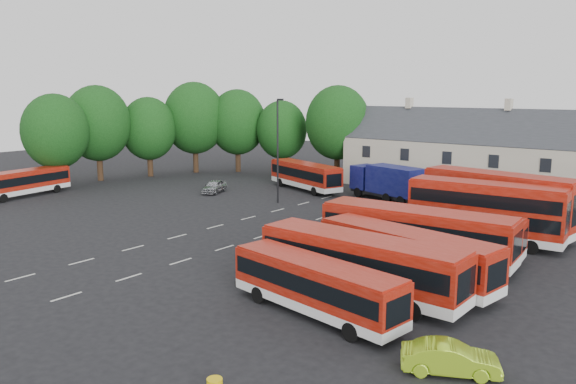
% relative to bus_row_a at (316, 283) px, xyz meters
% --- Properties ---
extents(ground, '(140.00, 140.00, 0.00)m').
position_rel_bus_row_a_xyz_m(ground, '(-16.93, 7.77, -1.66)').
color(ground, black).
rests_on(ground, ground).
extents(lane_markings, '(5.15, 33.80, 0.01)m').
position_rel_bus_row_a_xyz_m(lane_markings, '(-14.43, 9.77, -1.65)').
color(lane_markings, beige).
rests_on(lane_markings, ground).
extents(treeline, '(29.92, 32.59, 12.01)m').
position_rel_bus_row_a_xyz_m(treeline, '(-37.67, 27.13, 5.03)').
color(treeline, black).
rests_on(treeline, ground).
extents(terrace_houses, '(35.70, 7.13, 10.06)m').
position_rel_bus_row_a_xyz_m(terrace_houses, '(-2.93, 37.77, 2.20)').
color(terrace_houses, beige).
rests_on(terrace_houses, ground).
extents(bus_row_a, '(9.97, 3.61, 2.76)m').
position_rel_bus_row_a_xyz_m(bus_row_a, '(0.00, 0.00, 0.00)').
color(bus_row_a, silver).
rests_on(bus_row_a, ground).
extents(bus_row_b, '(11.70, 2.97, 3.29)m').
position_rel_bus_row_a_xyz_m(bus_row_b, '(0.36, 3.57, 0.32)').
color(bus_row_b, silver).
rests_on(bus_row_b, ground).
extents(bus_row_c, '(11.22, 4.20, 3.10)m').
position_rel_bus_row_a_xyz_m(bus_row_c, '(1.35, 6.89, 0.21)').
color(bus_row_c, silver).
rests_on(bus_row_c, ground).
extents(bus_row_d, '(12.46, 3.66, 3.48)m').
position_rel_bus_row_a_xyz_m(bus_row_d, '(0.01, 11.04, 0.43)').
color(bus_row_d, silver).
rests_on(bus_row_d, ground).
extents(bus_row_e, '(10.69, 3.43, 2.97)m').
position_rel_bus_row_a_xyz_m(bus_row_e, '(0.60, 13.49, 0.13)').
color(bus_row_e, silver).
rests_on(bus_row_e, ground).
extents(bus_dd_south, '(10.93, 3.17, 4.42)m').
position_rel_bus_row_a_xyz_m(bus_dd_south, '(1.86, 18.36, 0.86)').
color(bus_dd_south, silver).
rests_on(bus_dd_south, ground).
extents(bus_dd_north, '(11.73, 4.11, 4.71)m').
position_rel_bus_row_a_xyz_m(bus_dd_north, '(1.69, 21.66, 1.03)').
color(bus_dd_north, silver).
rests_on(bus_dd_north, ground).
extents(bus_west, '(3.68, 9.96, 2.75)m').
position_rel_bus_row_a_xyz_m(bus_west, '(-41.88, 6.76, -0.00)').
color(bus_west, silver).
rests_on(bus_west, ground).
extents(bus_north, '(10.80, 5.85, 3.00)m').
position_rel_bus_row_a_xyz_m(bus_north, '(-21.24, 27.86, 0.14)').
color(bus_north, silver).
rests_on(bus_north, ground).
extents(box_truck, '(8.41, 4.50, 3.51)m').
position_rel_bus_row_a_xyz_m(box_truck, '(-11.34, 28.24, 0.32)').
color(box_truck, black).
rests_on(box_truck, ground).
extents(silver_car, '(3.02, 4.34, 1.37)m').
position_rel_bus_row_a_xyz_m(silver_car, '(-27.99, 20.50, -0.97)').
color(silver_car, '#9A9DA2').
rests_on(silver_car, ground).
extents(lime_car, '(3.95, 2.92, 1.24)m').
position_rel_bus_row_a_xyz_m(lime_car, '(7.47, -1.44, -1.04)').
color(lime_car, '#94C11D').
rests_on(lime_car, ground).
extents(lamppost, '(0.70, 0.35, 10.11)m').
position_rel_bus_row_a_xyz_m(lamppost, '(-19.13, 20.53, 3.74)').
color(lamppost, black).
rests_on(lamppost, ground).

